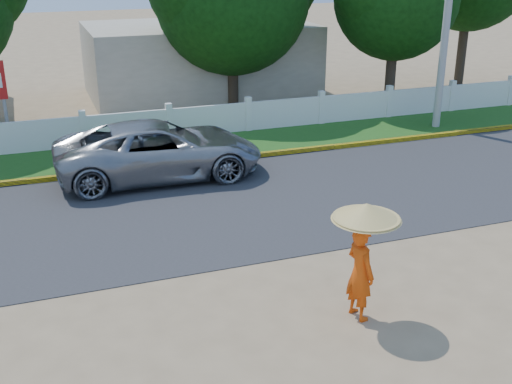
# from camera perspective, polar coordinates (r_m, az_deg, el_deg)

# --- Properties ---
(ground) EXTENTS (120.00, 120.00, 0.00)m
(ground) POSITION_cam_1_polar(r_m,az_deg,el_deg) (13.54, 2.90, -8.04)
(ground) COLOR #9E8460
(ground) RESTS_ON ground
(road) EXTENTS (60.00, 7.00, 0.02)m
(road) POSITION_cam_1_polar(r_m,az_deg,el_deg) (17.36, -2.80, -1.15)
(road) COLOR #38383A
(road) RESTS_ON ground
(grass_verge) EXTENTS (60.00, 3.50, 0.03)m
(grass_verge) POSITION_cam_1_polar(r_m,az_deg,el_deg) (22.14, -6.83, 3.76)
(grass_verge) COLOR #2D601E
(grass_verge) RESTS_ON ground
(curb) EXTENTS (40.00, 0.18, 0.16)m
(curb) POSITION_cam_1_polar(r_m,az_deg,el_deg) (20.54, -5.73, 2.60)
(curb) COLOR yellow
(curb) RESTS_ON ground
(fence) EXTENTS (40.00, 0.10, 1.10)m
(fence) POSITION_cam_1_polar(r_m,az_deg,el_deg) (23.35, -7.71, 6.02)
(fence) COLOR silver
(fence) RESTS_ON ground
(building_near) EXTENTS (10.00, 6.00, 3.20)m
(building_near) POSITION_cam_1_polar(r_m,az_deg,el_deg) (30.28, -5.03, 11.66)
(building_near) COLOR #B7AD99
(building_near) RESTS_ON ground
(utility_pole) EXTENTS (0.28, 0.28, 9.13)m
(utility_pole) POSITION_cam_1_polar(r_m,az_deg,el_deg) (24.97, 16.73, 15.71)
(utility_pole) COLOR #9C9C99
(utility_pole) RESTS_ON ground
(vehicle) EXTENTS (6.20, 2.98, 1.70)m
(vehicle) POSITION_cam_1_polar(r_m,az_deg,el_deg) (19.38, -8.59, 3.71)
(vehicle) COLOR gray
(vehicle) RESTS_ON ground
(monk_with_parasol) EXTENTS (1.27, 1.27, 2.31)m
(monk_with_parasol) POSITION_cam_1_polar(r_m,az_deg,el_deg) (11.86, 9.50, -4.63)
(monk_with_parasol) COLOR #D7450B
(monk_with_parasol) RESTS_ON ground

